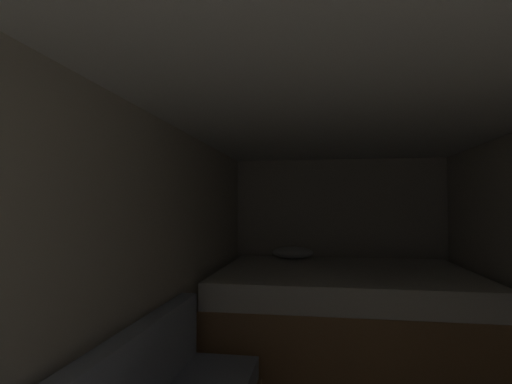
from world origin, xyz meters
name	(u,v)px	position (x,y,z in m)	size (l,w,h in m)	color
wall_back	(338,238)	(0.00, 4.86, 1.01)	(2.72, 0.05, 2.02)	beige
wall_left	(149,269)	(-1.34, 2.15, 1.01)	(0.05, 5.36, 2.02)	beige
ceiling_slab	(358,103)	(0.00, 2.15, 2.04)	(2.72, 5.36, 0.05)	white
bed	(343,308)	(0.00, 3.83, 0.39)	(2.50, 1.92, 0.93)	#9E7247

